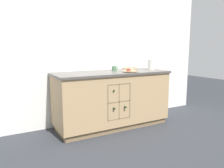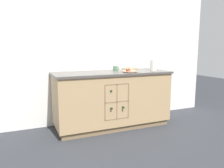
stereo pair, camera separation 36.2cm
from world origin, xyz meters
TOP-DOWN VIEW (x-y plane):
  - ground_plane at (0.00, 0.00)m, footprint 14.00×14.00m
  - back_wall at (0.00, 0.41)m, footprint 4.40×0.06m
  - kitchen_island at (-0.00, -0.00)m, footprint 1.93×0.75m
  - fruit_bowl at (0.24, -0.16)m, footprint 0.28×0.28m
  - white_pitcher at (0.77, -0.06)m, footprint 0.18×0.12m
  - ceramic_mug at (0.13, 0.14)m, footprint 0.11×0.08m

SIDE VIEW (x-z plane):
  - ground_plane at x=0.00m, z-range 0.00..0.00m
  - kitchen_island at x=0.00m, z-range 0.01..0.93m
  - ceramic_mug at x=0.13m, z-range 0.93..1.01m
  - fruit_bowl at x=0.24m, z-range 0.93..1.01m
  - white_pitcher at x=0.77m, z-range 0.93..1.11m
  - back_wall at x=0.00m, z-range 0.00..2.55m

